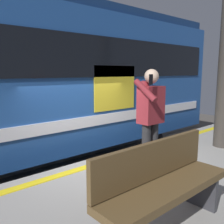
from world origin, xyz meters
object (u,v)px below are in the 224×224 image
Objects in this scene: train_carriage at (1,77)px; handbag at (129,167)px; passenger at (150,113)px; bench at (163,182)px.

train_carriage reaches higher than handbag.
passenger is at bearing 165.86° from handbag.
passenger is at bearing -134.27° from bench.
handbag is at bearing 103.13° from train_carriage.
bench is (0.60, 1.10, 0.32)m from handbag.
passenger reaches higher than handbag.
passenger is 4.35× the size of handbag.
train_carriage is at bearing -87.88° from bench.
train_carriage is 4.50m from bench.
handbag is 1.29m from bench.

